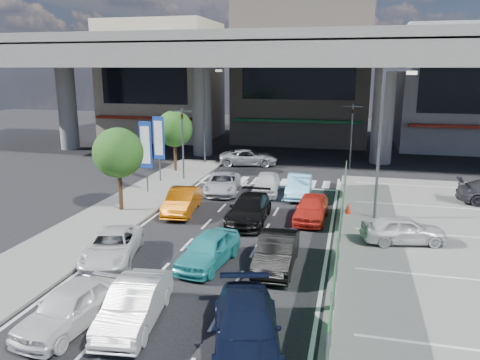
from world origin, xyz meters
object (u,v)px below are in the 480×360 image
(sedan_black_mid, at_px, (249,209))
(taxi_orange_right, at_px, (311,208))
(signboard_far, at_px, (159,140))
(tree_far, at_px, (174,129))
(signboard_near, at_px, (146,147))
(wagon_silver_front_left, at_px, (222,183))
(traffic_light_left, at_px, (182,126))
(hatch_black_mid_right, at_px, (277,252))
(sedan_white_front_mid, at_px, (267,183))
(parked_sedan_white, at_px, (403,229))
(minivan_navy_back, at_px, (246,327))
(taxi_orange_left, at_px, (182,201))
(crossing_wagon_silver, at_px, (248,157))
(sedan_white_mid_left, at_px, (112,246))
(kei_truck_front_right, at_px, (299,186))
(hatch_white_back_mid, at_px, (135,304))
(street_lamp_right, at_px, (384,132))
(van_white_back_left, at_px, (70,306))
(traffic_light_right, at_px, (352,120))
(traffic_cone, at_px, (348,208))
(street_lamp_left, at_px, (206,108))
(tree_near, at_px, (118,153))

(sedan_black_mid, relative_size, taxi_orange_right, 1.17)
(signboard_far, xyz_separation_m, tree_far, (-0.20, 3.51, 0.32))
(tree_far, bearing_deg, signboard_near, -84.73)
(sedan_black_mid, distance_m, wagon_silver_front_left, 6.20)
(wagon_silver_front_left, bearing_deg, traffic_light_left, 135.33)
(hatch_black_mid_right, distance_m, sedan_white_front_mid, 11.58)
(parked_sedan_white, bearing_deg, wagon_silver_front_left, 44.85)
(signboard_far, height_order, minivan_navy_back, signboard_far)
(tree_far, xyz_separation_m, minivan_navy_back, (10.73, -21.87, -2.70))
(taxi_orange_left, relative_size, crossing_wagon_silver, 0.87)
(taxi_orange_left, xyz_separation_m, taxi_orange_right, (7.19, 0.37, 0.00))
(sedan_white_mid_left, bearing_deg, taxi_orange_left, 70.72)
(taxi_orange_left, xyz_separation_m, kei_truck_front_right, (6.00, 5.01, 0.00))
(kei_truck_front_right, bearing_deg, hatch_white_back_mid, -103.85)
(street_lamp_right, distance_m, van_white_back_left, 17.25)
(tree_far, xyz_separation_m, crossing_wagon_silver, (5.01, 3.82, -2.72))
(traffic_light_right, distance_m, sedan_white_front_mid, 11.07)
(signboard_far, xyz_separation_m, hatch_white_back_mid, (6.77, -17.88, -2.38))
(kei_truck_front_right, bearing_deg, traffic_cone, -47.66)
(hatch_white_back_mid, xyz_separation_m, parked_sedan_white, (8.96, 9.35, 0.02))
(minivan_navy_back, bearing_deg, van_white_back_left, 166.64)
(sedan_white_mid_left, bearing_deg, wagon_silver_front_left, 67.67)
(street_lamp_left, relative_size, hatch_black_mid_right, 1.91)
(hatch_black_mid_right, bearing_deg, sedan_white_mid_left, -174.05)
(street_lamp_left, relative_size, sedan_white_front_mid, 1.98)
(street_lamp_left, relative_size, van_white_back_left, 1.98)
(street_lamp_left, distance_m, minivan_navy_back, 27.31)
(tree_near, relative_size, van_white_back_left, 1.19)
(kei_truck_front_right, bearing_deg, van_white_back_left, -109.48)
(taxi_orange_right, bearing_deg, traffic_cone, 39.78)
(tree_near, bearing_deg, hatch_white_back_mid, -60.47)
(signboard_far, bearing_deg, street_lamp_right, -18.68)
(sedan_black_mid, height_order, kei_truck_front_right, same)
(traffic_light_right, height_order, parked_sedan_white, traffic_light_right)
(tree_far, relative_size, sedan_black_mid, 1.01)
(traffic_light_left, height_order, taxi_orange_left, traffic_light_left)
(hatch_white_back_mid, bearing_deg, taxi_orange_right, 62.02)
(kei_truck_front_right, xyz_separation_m, parked_sedan_white, (5.65, -7.13, 0.02))
(van_white_back_left, bearing_deg, traffic_cone, 66.17)
(hatch_black_mid_right, relative_size, parked_sedan_white, 1.10)
(traffic_light_right, height_order, tree_far, traffic_light_right)
(traffic_light_left, xyz_separation_m, hatch_black_mid_right, (9.06, -13.54, -3.25))
(sedan_white_mid_left, height_order, sedan_white_front_mid, sedan_white_front_mid)
(sedan_white_mid_left, bearing_deg, street_lamp_right, 22.04)
(tree_near, distance_m, crossing_wagon_silver, 15.17)
(traffic_light_left, distance_m, wagon_silver_front_left, 5.64)
(tree_far, bearing_deg, minivan_navy_back, -63.87)
(signboard_near, distance_m, hatch_white_back_mid, 16.36)
(taxi_orange_left, bearing_deg, tree_far, 106.78)
(traffic_light_right, bearing_deg, tree_far, -161.31)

